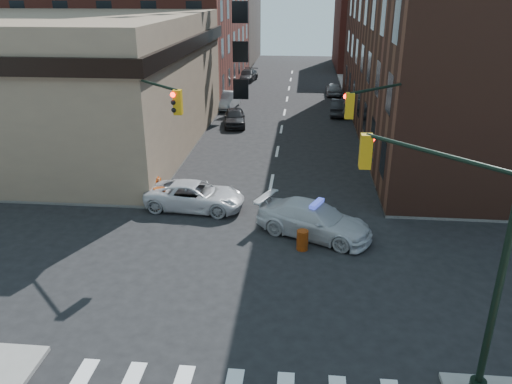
% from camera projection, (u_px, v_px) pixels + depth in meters
% --- Properties ---
extents(ground, '(140.00, 140.00, 0.00)m').
position_uv_depth(ground, '(255.00, 269.00, 20.37)').
color(ground, black).
rests_on(ground, ground).
extents(sidewalk_nw, '(34.00, 54.50, 0.15)m').
position_uv_depth(sidewalk_nw, '(69.00, 97.00, 52.55)').
color(sidewalk_nw, gray).
rests_on(sidewalk_nw, ground).
extents(bank_building, '(22.00, 22.00, 9.00)m').
position_uv_depth(bank_building, '(40.00, 82.00, 35.37)').
color(bank_building, '#877258').
rests_on(bank_building, ground).
extents(commercial_row_ne, '(14.00, 34.00, 14.00)m').
position_uv_depth(commercial_row_ne, '(457.00, 41.00, 37.29)').
color(commercial_row_ne, '#49281D').
rests_on(commercial_row_ne, ground).
extents(filler_nw, '(20.00, 18.00, 16.00)m').
position_uv_depth(filler_nw, '(190.00, 7.00, 75.87)').
color(filler_nw, brown).
rests_on(filler_nw, ground).
extents(filler_ne, '(16.00, 16.00, 12.00)m').
position_uv_depth(filler_ne, '(394.00, 24.00, 70.29)').
color(filler_ne, maroon).
rests_on(filler_ne, ground).
extents(signal_pole_se, '(5.40, 5.27, 8.00)m').
position_uv_depth(signal_pole_se, '(465.00, 238.00, 13.00)').
color(signal_pole_se, black).
rests_on(signal_pole_se, sidewalk_se).
extents(signal_pole_nw, '(3.58, 3.67, 8.00)m').
position_uv_depth(signal_pole_nw, '(146.00, 129.00, 24.16)').
color(signal_pole_nw, black).
rests_on(signal_pole_nw, sidewalk_nw).
extents(signal_pole_ne, '(3.67, 3.58, 8.00)m').
position_uv_depth(signal_pole_ne, '(391.00, 135.00, 23.14)').
color(signal_pole_ne, black).
rests_on(signal_pole_ne, sidewalk_ne).
extents(tree_ne_near, '(3.00, 3.00, 4.85)m').
position_uv_depth(tree_ne_near, '(373.00, 79.00, 42.34)').
color(tree_ne_near, black).
rests_on(tree_ne_near, sidewalk_ne).
extents(tree_ne_far, '(3.00, 3.00, 4.85)m').
position_uv_depth(tree_ne_far, '(363.00, 66.00, 49.71)').
color(tree_ne_far, black).
rests_on(tree_ne_far, sidewalk_ne).
extents(police_car, '(5.83, 4.21, 1.57)m').
position_uv_depth(police_car, '(314.00, 220.00, 22.91)').
color(police_car, silver).
rests_on(police_car, ground).
extents(pickup, '(5.29, 2.78, 1.42)m').
position_uv_depth(pickup, '(195.00, 196.00, 25.77)').
color(pickup, silver).
rests_on(pickup, ground).
extents(parked_car_wnear, '(2.27, 4.44, 1.45)m').
position_uv_depth(parked_car_wnear, '(235.00, 117.00, 41.45)').
color(parked_car_wnear, black).
rests_on(parked_car_wnear, ground).
extents(parked_car_wfar, '(2.16, 4.80, 1.53)m').
position_uv_depth(parked_car_wfar, '(228.00, 100.00, 47.56)').
color(parked_car_wfar, '#989CA0').
rests_on(parked_car_wfar, ground).
extents(parked_car_wdeep, '(2.57, 5.00, 1.39)m').
position_uv_depth(parked_car_wdeep, '(247.00, 76.00, 61.36)').
color(parked_car_wdeep, black).
rests_on(parked_car_wdeep, ground).
extents(parked_car_enear, '(1.91, 4.58, 1.47)m').
position_uv_depth(parked_car_enear, '(340.00, 107.00, 45.03)').
color(parked_car_enear, black).
rests_on(parked_car_enear, ground).
extents(parked_car_efar, '(1.58, 3.91, 1.33)m').
position_uv_depth(parked_car_efar, '(334.00, 89.00, 53.43)').
color(parked_car_efar, gray).
rests_on(parked_car_efar, ground).
extents(pedestrian_a, '(0.72, 0.70, 1.66)m').
position_uv_depth(pedestrian_a, '(118.00, 173.00, 28.20)').
color(pedestrian_a, black).
rests_on(pedestrian_a, sidewalk_nw).
extents(pedestrian_b, '(1.06, 0.94, 1.84)m').
position_uv_depth(pedestrian_b, '(41.00, 180.00, 26.83)').
color(pedestrian_b, black).
rests_on(pedestrian_b, sidewalk_nw).
extents(pedestrian_c, '(1.11, 0.75, 1.76)m').
position_uv_depth(pedestrian_c, '(24.00, 182.00, 26.66)').
color(pedestrian_c, '#1D212B').
rests_on(pedestrian_c, sidewalk_nw).
extents(barrel_road, '(0.62, 0.62, 0.90)m').
position_uv_depth(barrel_road, '(302.00, 240.00, 21.78)').
color(barrel_road, '#C85109').
rests_on(barrel_road, ground).
extents(barrel_bank, '(0.66, 0.66, 1.12)m').
position_uv_depth(barrel_bank, '(160.00, 199.00, 25.80)').
color(barrel_bank, '#C45109').
rests_on(barrel_bank, ground).
extents(barricade_nw_a, '(1.41, 0.83, 1.00)m').
position_uv_depth(barricade_nw_a, '(149.00, 186.00, 27.16)').
color(barricade_nw_a, red).
rests_on(barricade_nw_a, sidewalk_nw).
extents(barricade_nw_b, '(1.23, 0.62, 0.91)m').
position_uv_depth(barricade_nw_b, '(90.00, 191.00, 26.60)').
color(barricade_nw_b, '#E5560A').
rests_on(barricade_nw_b, sidewalk_nw).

